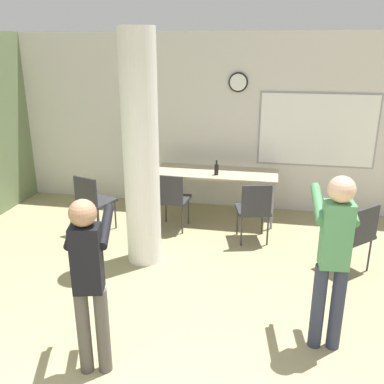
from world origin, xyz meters
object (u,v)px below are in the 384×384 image
Objects in this scene: bottle_on_table at (216,169)px; chair_mid_room at (355,233)px; chair_table_right at (254,208)px; folding_table at (216,175)px; person_playing_side at (334,250)px; chair_near_pillar at (93,199)px; person_playing_front at (89,274)px; chair_table_left at (172,197)px.

bottle_on_table reaches higher than chair_mid_room.
folding_table is at bearing 128.63° from chair_table_right.
chair_table_right is at bearing 110.56° from person_playing_side.
folding_table is 3.17m from person_playing_side.
chair_table_right is 2.29m from chair_near_pillar.
bottle_on_table is at bearing 133.59° from chair_table_right.
folding_table is 2.16× the size of chair_table_right.
bottle_on_table is at bearing -80.69° from folding_table.
person_playing_side is at bearing -63.69° from folding_table.
folding_table is 1.22× the size of person_playing_front.
chair_table_right is at bearing 2.63° from chair_near_pillar.
person_playing_side is (1.37, -2.68, 0.12)m from bottle_on_table.
chair_table_left is 0.54× the size of person_playing_side.
person_playing_front reaches higher than chair_mid_room.
person_playing_front is (-1.15, -2.72, 0.40)m from chair_table_right.
chair_mid_room is 1.00× the size of chair_table_right.
person_playing_side is (-0.45, -1.44, 0.45)m from chair_mid_room.
person_playing_side is at bearing -62.82° from bottle_on_table.
bottle_on_table is 0.26× the size of chair_table_right.
chair_mid_room is 1.00× the size of chair_near_pillar.
chair_table_left is 1.00× the size of chair_near_pillar.
chair_table_right is at bearing -46.41° from bottle_on_table.
chair_table_left is at bearing -142.75° from bottle_on_table.
bottle_on_table is 0.26× the size of chair_mid_room.
chair_table_right is at bearing 67.03° from person_playing_front.
chair_near_pillar is 2.88m from person_playing_front.
chair_mid_room is 0.57× the size of person_playing_front.
chair_near_pillar is 3.63m from person_playing_side.
bottle_on_table is 0.14× the size of person_playing_side.
bottle_on_table is at bearing 37.25° from chair_table_left.
person_playing_side is (1.92, 0.69, 0.05)m from person_playing_front.
person_playing_front is at bearing -138.01° from chair_mid_room.
person_playing_side reaches higher than person_playing_front.
chair_table_right is (-1.21, 0.59, 0.00)m from chair_mid_room.
person_playing_front is 0.95× the size of person_playing_side.
chair_table_left is at bearing 131.18° from person_playing_side.
chair_table_left is (-2.41, 0.79, 0.00)m from chair_mid_room.
bottle_on_table is 0.95m from chair_table_right.
chair_table_right is at bearing -9.55° from chair_table_left.
chair_near_pillar is 0.54× the size of person_playing_side.
chair_mid_room is at bearing -18.21° from chair_table_left.
chair_table_right is at bearing 154.04° from chair_mid_room.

